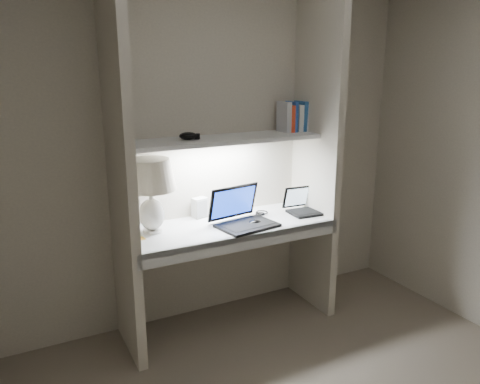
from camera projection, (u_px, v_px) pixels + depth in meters
back_wall at (212, 150)px, 3.39m from camera, size 3.20×0.01×2.50m
alcove_panel_left at (120, 166)px, 2.83m from camera, size 0.06×0.55×2.50m
alcove_panel_right at (317, 148)px, 3.48m from camera, size 0.06×0.55×2.50m
desk at (229, 226)px, 3.28m from camera, size 1.40×0.55×0.04m
desk_apron at (246, 242)px, 3.07m from camera, size 1.46×0.03×0.10m
shelf at (222, 140)px, 3.21m from camera, size 1.40×0.36×0.03m
strip_light at (222, 143)px, 3.22m from camera, size 0.60×0.04×0.02m
table_lamp at (150, 183)px, 3.02m from camera, size 0.34×0.34×0.50m
laptop_main at (242, 216)px, 3.25m from camera, size 0.44×0.40×0.26m
laptop_netbook at (306, 206)px, 3.54m from camera, size 0.31×0.27×0.19m
speaker at (200, 208)px, 3.40m from camera, size 0.12×0.10×0.15m
mouse at (255, 222)px, 3.25m from camera, size 0.10×0.06×0.03m
cable_coil at (262, 212)px, 3.52m from camera, size 0.09×0.09×0.01m
sticky_note at (140, 239)px, 2.98m from camera, size 0.07×0.07×0.00m
book_row at (293, 117)px, 3.49m from camera, size 0.21×0.15×0.22m
shelf_box at (125, 133)px, 2.99m from camera, size 0.07×0.05×0.12m
shelf_gadget at (188, 136)px, 3.09m from camera, size 0.13×0.11×0.05m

